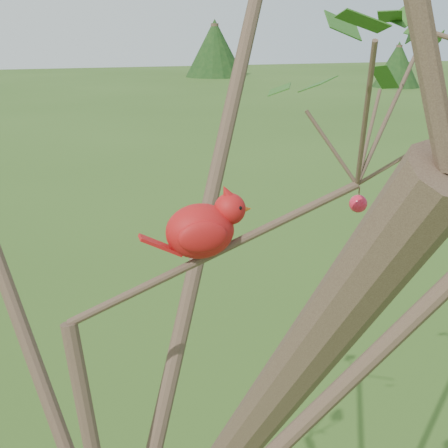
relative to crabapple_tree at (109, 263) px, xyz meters
name	(u,v)px	position (x,y,z in m)	size (l,w,h in m)	color
crabapple_tree	(109,263)	(0.00, 0.00, 0.00)	(2.35, 2.05, 2.95)	#3A281F
cardinal	(204,228)	(0.20, 0.10, 0.01)	(0.23, 0.12, 0.16)	#B60F19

